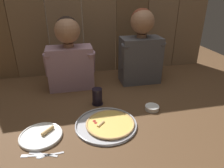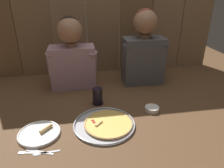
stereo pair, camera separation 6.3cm
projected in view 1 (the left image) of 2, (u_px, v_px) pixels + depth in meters
ground_plane at (120, 113)px, 1.41m from camera, size 3.20×3.20×0.00m
pizza_tray at (108, 124)px, 1.28m from camera, size 0.39×0.39×0.03m
dinner_plate at (41, 136)px, 1.19m from camera, size 0.24×0.24×0.03m
drinking_glass at (97, 97)px, 1.50m from camera, size 0.08×0.08×0.12m
dipping_bowl at (152, 108)px, 1.44m from camera, size 0.10×0.10×0.03m
table_fork at (32, 156)px, 1.05m from camera, size 0.13×0.04×0.01m
table_knife at (43, 154)px, 1.06m from camera, size 0.15×0.08×0.01m
table_spoon at (45, 155)px, 1.05m from camera, size 0.14×0.03×0.01m
diner_left at (69, 55)px, 1.66m from camera, size 0.40×0.21×0.58m
diner_right at (141, 48)px, 1.77m from camera, size 0.38×0.21×0.63m
wooden_backdrop_wall at (99, 12)px, 1.89m from camera, size 2.19×0.03×1.14m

